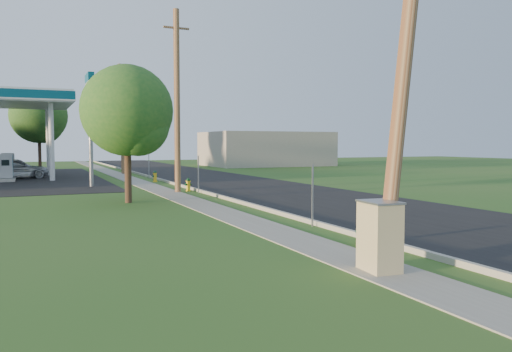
{
  "coord_description": "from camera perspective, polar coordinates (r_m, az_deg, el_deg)",
  "views": [
    {
      "loc": [
        -7.85,
        -9.37,
        2.64
      ],
      "look_at": [
        0.0,
        8.0,
        1.4
      ],
      "focal_mm": 35.0,
      "sensor_mm": 36.0,
      "label": 1
    }
  ],
  "objects": [
    {
      "name": "sign_post_far",
      "position": [
        38.47,
        -12.14,
        1.2
      ],
      "size": [
        0.05,
        0.04,
        2.0
      ],
      "primitive_type": "cube",
      "color": "gray",
      "rests_on": "ground"
    },
    {
      "name": "hydrant_far",
      "position": [
        35.0,
        -11.46,
        -0.02
      ],
      "size": [
        0.42,
        0.38,
        0.81
      ],
      "color": "yellow",
      "rests_on": "ground"
    },
    {
      "name": "sidewalk",
      "position": [
        20.63,
        -5.47,
        -3.6
      ],
      "size": [
        1.5,
        120.0,
        0.03
      ],
      "primitive_type": "cube",
      "color": "gray",
      "rests_on": "ground"
    },
    {
      "name": "fuel_pump_se",
      "position": [
        43.44,
        -26.47,
        0.8
      ],
      "size": [
        1.2,
        3.2,
        1.9
      ],
      "color": "#9B998F",
      "rests_on": "ground"
    },
    {
      "name": "utility_pole_mid",
      "position": [
        27.45,
        -9.01,
        8.51
      ],
      "size": [
        1.4,
        0.32,
        9.8
      ],
      "color": "brown",
      "rests_on": "ground"
    },
    {
      "name": "road",
      "position": [
        23.12,
        8.16,
        -2.85
      ],
      "size": [
        8.0,
        120.0,
        0.02
      ],
      "primitive_type": "cube",
      "color": "black",
      "rests_on": "ground"
    },
    {
      "name": "ground_plane",
      "position": [
        12.51,
        15.45,
        -8.6
      ],
      "size": [
        140.0,
        140.0,
        0.0
      ],
      "primitive_type": "plane",
      "color": "#26551C",
      "rests_on": "ground"
    },
    {
      "name": "price_pylon",
      "position": [
        32.17,
        -18.46,
        8.52
      ],
      "size": [
        0.34,
        2.04,
        6.85
      ],
      "color": "gray",
      "rests_on": "ground"
    },
    {
      "name": "sign_post_mid",
      "position": [
        26.68,
        -6.6,
        0.18
      ],
      "size": [
        0.05,
        0.04,
        2.0
      ],
      "primitive_type": "cube",
      "color": "gray",
      "rests_on": "ground"
    },
    {
      "name": "car_silver",
      "position": [
        41.32,
        -25.87,
        0.8
      ],
      "size": [
        4.99,
        2.81,
        1.6
      ],
      "primitive_type": "imported",
      "rotation": [
        0.0,
        0.0,
        1.78
      ],
      "color": "#B1B3B8",
      "rests_on": "ground"
    },
    {
      "name": "utility_cabinet",
      "position": [
        10.6,
        13.94,
        -6.73
      ],
      "size": [
        0.74,
        0.92,
        1.47
      ],
      "color": "tan",
      "rests_on": "ground"
    },
    {
      "name": "fuel_pump_ne",
      "position": [
        39.45,
        -26.69,
        0.54
      ],
      "size": [
        1.2,
        3.2,
        1.9
      ],
      "color": "#9B998F",
      "rests_on": "ground"
    },
    {
      "name": "utility_pole_far",
      "position": [
        45.01,
        -15.12,
        6.35
      ],
      "size": [
        1.4,
        0.32,
        9.5
      ],
      "color": "brown",
      "rests_on": "ground"
    },
    {
      "name": "tree_verge",
      "position": [
        22.89,
        -14.25,
        6.87
      ],
      "size": [
        4.04,
        4.04,
        6.13
      ],
      "color": "#38251A",
      "rests_on": "ground"
    },
    {
      "name": "curb",
      "position": [
        21.25,
        -0.99,
        -3.21
      ],
      "size": [
        0.15,
        120.0,
        0.15
      ],
      "primitive_type": "cube",
      "color": "#9B998F",
      "rests_on": "ground"
    },
    {
      "name": "hydrant_mid",
      "position": [
        27.92,
        -7.74,
        -0.98
      ],
      "size": [
        0.39,
        0.35,
        0.75
      ],
      "color": "yellow",
      "rests_on": "ground"
    },
    {
      "name": "distant_building",
      "position": [
        60.21,
        1.11,
        3.12
      ],
      "size": [
        14.0,
        10.0,
        4.0
      ],
      "primitive_type": "cube",
      "color": "gray",
      "rests_on": "ground"
    },
    {
      "name": "utility_pole_near",
      "position": [
        11.28,
        16.82,
        14.61
      ],
      "size": [
        1.4,
        0.32,
        9.48
      ],
      "color": "brown",
      "rests_on": "ground"
    },
    {
      "name": "sign_post_near",
      "position": [
        15.89,
        6.48,
        -2.23
      ],
      "size": [
        0.05,
        0.04,
        2.0
      ],
      "primitive_type": "cube",
      "color": "gray",
      "rests_on": "ground"
    },
    {
      "name": "hydrant_near",
      "position": [
        13.39,
        12.07,
        -6.31
      ],
      "size": [
        0.35,
        0.31,
        0.67
      ],
      "color": "yellow",
      "rests_on": "ground"
    },
    {
      "name": "tree_lot",
      "position": [
        51.21,
        -23.47,
        6.13
      ],
      "size": [
        5.19,
        5.19,
        7.86
      ],
      "color": "#38251A",
      "rests_on": "ground"
    }
  ]
}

